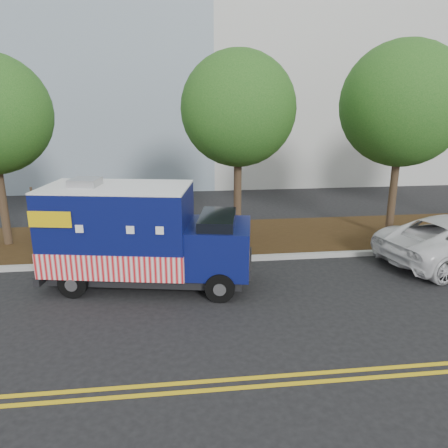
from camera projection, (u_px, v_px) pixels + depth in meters
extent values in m
plane|color=black|center=(186.00, 282.00, 12.00)|extent=(120.00, 120.00, 0.00)
cube|color=#9E9E99|center=(184.00, 261.00, 13.31)|extent=(120.00, 0.18, 0.15)
cube|color=black|center=(182.00, 240.00, 15.32)|extent=(120.00, 4.00, 0.15)
cube|color=gold|center=(195.00, 382.00, 7.76)|extent=(120.00, 0.10, 0.01)
cube|color=gold|center=(196.00, 391.00, 7.52)|extent=(120.00, 0.10, 0.01)
cylinder|color=#38281C|center=(2.00, 198.00, 14.23)|extent=(0.26, 0.26, 3.45)
cylinder|color=#38281C|center=(238.00, 192.00, 14.67)|extent=(0.26, 0.26, 3.60)
sphere|color=#154D16|center=(238.00, 109.00, 13.91)|extent=(3.69, 3.69, 3.69)
cylinder|color=#38281C|center=(393.00, 190.00, 15.02)|extent=(0.26, 0.26, 3.65)
sphere|color=#154D16|center=(403.00, 104.00, 14.23)|extent=(4.07, 4.07, 4.07)
cube|color=#473828|center=(36.00, 227.00, 12.85)|extent=(0.06, 0.06, 2.40)
cube|color=black|center=(151.00, 271.00, 11.74)|extent=(5.18, 2.58, 0.25)
cube|color=#0B114E|center=(119.00, 227.00, 11.46)|extent=(4.03, 2.69, 2.12)
cube|color=red|center=(121.00, 254.00, 11.67)|extent=(4.07, 2.75, 0.66)
cube|color=white|center=(116.00, 187.00, 11.15)|extent=(4.03, 2.69, 0.05)
cube|color=#B7B7BA|center=(85.00, 182.00, 11.17)|extent=(0.83, 0.83, 0.19)
cube|color=#0B114E|center=(219.00, 247.00, 11.42)|extent=(1.92, 2.17, 1.24)
cube|color=black|center=(217.00, 225.00, 11.26)|extent=(1.19, 1.86, 0.57)
cube|color=black|center=(250.00, 263.00, 11.48)|extent=(0.40, 1.75, 0.27)
cube|color=black|center=(53.00, 268.00, 11.91)|extent=(0.53, 1.98, 0.25)
cube|color=#B7B7BA|center=(49.00, 224.00, 11.57)|extent=(0.33, 1.57, 1.68)
cube|color=#B7B7BA|center=(139.00, 216.00, 12.43)|extent=(1.57, 0.33, 0.97)
cube|color=yellow|center=(49.00, 219.00, 10.40)|extent=(1.05, 0.22, 0.40)
cube|color=yellow|center=(83.00, 200.00, 12.41)|extent=(1.05, 0.22, 0.40)
cylinder|color=black|center=(220.00, 287.00, 10.75)|extent=(0.78, 0.38, 0.74)
cylinder|color=black|center=(225.00, 261.00, 12.48)|extent=(0.78, 0.38, 0.74)
cylinder|color=black|center=(73.00, 283.00, 11.00)|extent=(0.78, 0.38, 0.74)
cylinder|color=black|center=(98.00, 258.00, 12.72)|extent=(0.78, 0.38, 0.74)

